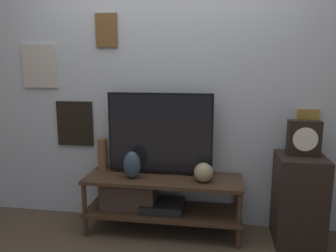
% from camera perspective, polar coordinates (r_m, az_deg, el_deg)
% --- Properties ---
extents(ground_plane, '(12.00, 12.00, 0.00)m').
position_cam_1_polar(ground_plane, '(2.83, -1.82, -20.20)').
color(ground_plane, '#4C3D2D').
extents(wall_back, '(6.40, 0.08, 2.70)m').
position_cam_1_polar(wall_back, '(2.95, -0.21, 8.59)').
color(wall_back, '#B2BCC6').
rests_on(wall_back, ground_plane).
extents(media_console, '(1.35, 0.43, 0.50)m').
position_cam_1_polar(media_console, '(2.93, -3.00, -12.22)').
color(media_console, '#422D1E').
rests_on(media_console, ground_plane).
extents(television, '(0.92, 0.05, 0.72)m').
position_cam_1_polar(television, '(2.84, -1.41, -1.27)').
color(television, black).
rests_on(television, media_console).
extents(vase_round_glass, '(0.16, 0.16, 0.16)m').
position_cam_1_polar(vase_round_glass, '(2.74, 6.22, -8.04)').
color(vase_round_glass, tan).
rests_on(vase_round_glass, media_console).
extents(vase_tall_ceramic, '(0.09, 0.09, 0.29)m').
position_cam_1_polar(vase_tall_ceramic, '(3.09, -11.32, -4.82)').
color(vase_tall_ceramic, brown).
rests_on(vase_tall_ceramic, media_console).
extents(vase_urn_stoneware, '(0.15, 0.12, 0.23)m').
position_cam_1_polar(vase_urn_stoneware, '(2.82, -6.28, -6.75)').
color(vase_urn_stoneware, '#2D4251').
rests_on(vase_urn_stoneware, media_console).
extents(side_table, '(0.37, 0.40, 0.73)m').
position_cam_1_polar(side_table, '(2.95, 21.79, -11.78)').
color(side_table, black).
rests_on(side_table, ground_plane).
extents(mantel_clock, '(0.25, 0.11, 0.28)m').
position_cam_1_polar(mantel_clock, '(2.83, 22.57, -1.94)').
color(mantel_clock, black).
rests_on(mantel_clock, side_table).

